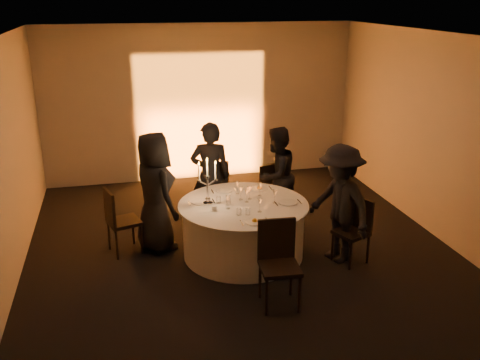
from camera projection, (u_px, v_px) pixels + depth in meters
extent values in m
plane|color=black|center=(243.00, 254.00, 7.60)|extent=(7.00, 7.00, 0.00)
plane|color=silver|center=(244.00, 37.00, 6.61)|extent=(7.00, 7.00, 0.00)
plane|color=#B0AAA3|center=(200.00, 103.00, 10.32)|extent=(7.00, 0.00, 7.00)
plane|color=#B0AAA3|center=(358.00, 285.00, 3.89)|extent=(7.00, 0.00, 7.00)
plane|color=#B0AAA3|center=(3.00, 169.00, 6.45)|extent=(0.00, 7.00, 7.00)
plane|color=#B0AAA3|center=(444.00, 139.00, 7.76)|extent=(0.00, 7.00, 7.00)
cube|color=black|center=(205.00, 179.00, 10.52)|extent=(0.25, 0.12, 0.10)
cylinder|color=black|center=(243.00, 253.00, 7.60)|extent=(0.60, 0.60, 0.03)
cylinder|color=black|center=(243.00, 230.00, 7.48)|extent=(0.20, 0.20, 0.75)
cylinder|color=silver|center=(243.00, 230.00, 7.48)|extent=(1.68, 1.68, 0.75)
cylinder|color=silver|center=(243.00, 205.00, 7.35)|extent=(1.80, 1.80, 0.02)
cube|color=black|center=(124.00, 222.00, 7.53)|extent=(0.52, 0.52, 0.05)
cube|color=black|center=(109.00, 207.00, 7.36)|extent=(0.16, 0.42, 0.48)
cylinder|color=black|center=(142.00, 239.00, 7.55)|extent=(0.04, 0.04, 0.45)
cylinder|color=black|center=(133.00, 230.00, 7.84)|extent=(0.04, 0.04, 0.45)
cylinder|color=black|center=(117.00, 245.00, 7.38)|extent=(0.04, 0.04, 0.45)
cylinder|color=black|center=(109.00, 235.00, 7.67)|extent=(0.04, 0.04, 0.45)
cube|color=black|center=(215.00, 186.00, 8.96)|extent=(0.43, 0.43, 0.05)
cube|color=black|center=(216.00, 176.00, 8.71)|extent=(0.41, 0.06, 0.47)
cylinder|color=black|center=(224.00, 195.00, 9.23)|extent=(0.04, 0.04, 0.44)
cylinder|color=black|center=(204.00, 196.00, 9.17)|extent=(0.04, 0.04, 0.44)
cylinder|color=black|center=(227.00, 202.00, 8.91)|extent=(0.04, 0.04, 0.44)
cylinder|color=black|center=(206.00, 203.00, 8.85)|extent=(0.04, 0.04, 0.44)
cube|color=black|center=(262.00, 190.00, 8.79)|extent=(0.55, 0.55, 0.05)
cube|color=black|center=(270.00, 178.00, 8.58)|extent=(0.39, 0.21, 0.47)
cylinder|color=black|center=(262.00, 197.00, 9.10)|extent=(0.04, 0.04, 0.44)
cylinder|color=black|center=(247.00, 202.00, 8.89)|extent=(0.04, 0.04, 0.44)
cylinder|color=black|center=(277.00, 203.00, 8.85)|extent=(0.04, 0.04, 0.44)
cylinder|color=black|center=(261.00, 208.00, 8.64)|extent=(0.04, 0.04, 0.44)
cube|color=black|center=(351.00, 233.00, 7.25)|extent=(0.51, 0.51, 0.05)
cube|color=black|center=(362.00, 214.00, 7.27)|extent=(0.18, 0.38, 0.45)
cylinder|color=black|center=(332.00, 246.00, 7.36)|extent=(0.04, 0.04, 0.42)
cylinder|color=black|center=(350.00, 256.00, 7.10)|extent=(0.04, 0.04, 0.42)
cylinder|color=black|center=(350.00, 240.00, 7.55)|extent=(0.04, 0.04, 0.42)
cylinder|color=black|center=(368.00, 249.00, 7.29)|extent=(0.04, 0.04, 0.42)
cube|color=black|center=(280.00, 268.00, 6.21)|extent=(0.48, 0.48, 0.05)
cube|color=black|center=(276.00, 239.00, 6.30)|extent=(0.45, 0.07, 0.51)
cylinder|color=black|center=(267.00, 297.00, 6.08)|extent=(0.04, 0.04, 0.48)
cylinder|color=black|center=(299.00, 294.00, 6.14)|extent=(0.04, 0.04, 0.48)
cylinder|color=black|center=(260.00, 280.00, 6.44)|extent=(0.04, 0.04, 0.48)
cylinder|color=black|center=(291.00, 277.00, 6.50)|extent=(0.04, 0.04, 0.48)
imported|color=black|center=(155.00, 192.00, 7.52)|extent=(0.84, 0.99, 1.73)
imported|color=black|center=(211.00, 176.00, 8.25)|extent=(0.70, 0.54, 1.70)
imported|color=black|center=(276.00, 175.00, 8.47)|extent=(0.96, 0.93, 1.56)
imported|color=black|center=(340.00, 204.00, 7.20)|extent=(0.94, 1.21, 1.65)
cylinder|color=white|center=(201.00, 202.00, 7.40)|extent=(0.28, 0.28, 0.01)
cube|color=silver|center=(189.00, 203.00, 7.36)|extent=(0.01, 0.17, 0.01)
cube|color=silver|center=(213.00, 201.00, 7.43)|extent=(0.02, 0.17, 0.01)
cylinder|color=white|center=(224.00, 191.00, 7.82)|extent=(0.24, 0.24, 0.01)
cube|color=silver|center=(212.00, 192.00, 7.79)|extent=(0.02, 0.17, 0.01)
cube|color=silver|center=(235.00, 190.00, 7.86)|extent=(0.01, 0.17, 0.01)
cylinder|color=white|center=(259.00, 189.00, 7.89)|extent=(0.25, 0.25, 0.01)
cube|color=silver|center=(248.00, 190.00, 7.85)|extent=(0.02, 0.17, 0.01)
cube|color=silver|center=(270.00, 188.00, 7.93)|extent=(0.01, 0.17, 0.01)
sphere|color=#FDA920|center=(259.00, 186.00, 7.87)|extent=(0.07, 0.07, 0.07)
cylinder|color=white|center=(288.00, 203.00, 7.38)|extent=(0.26, 0.26, 0.01)
cube|color=silver|center=(276.00, 204.00, 7.34)|extent=(0.02, 0.17, 0.01)
cube|color=silver|center=(299.00, 202.00, 7.41)|extent=(0.01, 0.17, 0.01)
cylinder|color=white|center=(255.00, 222.00, 6.76)|extent=(0.25, 0.25, 0.01)
cube|color=silver|center=(242.00, 223.00, 6.72)|extent=(0.02, 0.17, 0.01)
cube|color=silver|center=(268.00, 220.00, 6.80)|extent=(0.02, 0.17, 0.01)
sphere|color=#FDA920|center=(255.00, 219.00, 6.75)|extent=(0.07, 0.07, 0.07)
cylinder|color=white|center=(214.00, 210.00, 7.13)|extent=(0.11, 0.11, 0.01)
cylinder|color=white|center=(214.00, 208.00, 7.12)|extent=(0.07, 0.07, 0.06)
cylinder|color=silver|center=(208.00, 203.00, 7.34)|extent=(0.13, 0.13, 0.02)
sphere|color=silver|center=(208.00, 199.00, 7.32)|extent=(0.07, 0.07, 0.07)
cylinder|color=silver|center=(208.00, 190.00, 7.28)|extent=(0.03, 0.03, 0.35)
cylinder|color=silver|center=(207.00, 177.00, 7.22)|extent=(0.06, 0.06, 0.03)
cylinder|color=white|center=(207.00, 168.00, 7.18)|extent=(0.02, 0.02, 0.23)
cone|color=#F9A42C|center=(207.00, 159.00, 7.13)|extent=(0.02, 0.02, 0.04)
cylinder|color=silver|center=(203.00, 183.00, 7.23)|extent=(0.13, 0.02, 0.08)
cylinder|color=silver|center=(199.00, 181.00, 7.21)|extent=(0.05, 0.05, 0.03)
cylinder|color=white|center=(199.00, 173.00, 7.17)|extent=(0.02, 0.02, 0.23)
cone|color=#F9A42C|center=(199.00, 163.00, 7.12)|extent=(0.02, 0.02, 0.04)
cylinder|color=silver|center=(212.00, 182.00, 7.26)|extent=(0.13, 0.02, 0.08)
cylinder|color=silver|center=(216.00, 180.00, 7.26)|extent=(0.05, 0.05, 0.03)
cylinder|color=white|center=(216.00, 171.00, 7.22)|extent=(0.02, 0.02, 0.23)
cone|color=#F9A42C|center=(215.00, 162.00, 7.17)|extent=(0.02, 0.02, 0.04)
cylinder|color=silver|center=(228.00, 208.00, 7.19)|extent=(0.06, 0.06, 0.01)
cylinder|color=silver|center=(228.00, 205.00, 7.17)|extent=(0.01, 0.01, 0.10)
cone|color=silver|center=(228.00, 198.00, 7.14)|extent=(0.07, 0.07, 0.09)
cylinder|color=silver|center=(260.00, 195.00, 7.64)|extent=(0.06, 0.06, 0.01)
cylinder|color=silver|center=(260.00, 192.00, 7.63)|extent=(0.01, 0.01, 0.10)
cone|color=silver|center=(260.00, 186.00, 7.60)|extent=(0.07, 0.07, 0.09)
cylinder|color=silver|center=(260.00, 212.00, 7.08)|extent=(0.06, 0.06, 0.01)
cylinder|color=silver|center=(260.00, 208.00, 7.06)|extent=(0.01, 0.01, 0.10)
cone|color=silver|center=(260.00, 202.00, 7.04)|extent=(0.07, 0.07, 0.09)
cylinder|color=silver|center=(250.00, 199.00, 7.52)|extent=(0.06, 0.06, 0.01)
cylinder|color=silver|center=(250.00, 195.00, 7.50)|extent=(0.01, 0.01, 0.10)
cone|color=silver|center=(250.00, 189.00, 7.47)|extent=(0.07, 0.07, 0.09)
cylinder|color=silver|center=(247.00, 202.00, 7.41)|extent=(0.06, 0.06, 0.01)
cylinder|color=silver|center=(247.00, 198.00, 7.39)|extent=(0.01, 0.01, 0.10)
cone|color=silver|center=(247.00, 192.00, 7.36)|extent=(0.07, 0.07, 0.09)
cylinder|color=silver|center=(241.00, 199.00, 7.50)|extent=(0.06, 0.06, 0.01)
cylinder|color=silver|center=(241.00, 196.00, 7.48)|extent=(0.01, 0.01, 0.10)
cone|color=silver|center=(241.00, 190.00, 7.45)|extent=(0.07, 0.07, 0.09)
cylinder|color=silver|center=(237.00, 193.00, 7.72)|extent=(0.06, 0.06, 0.01)
cylinder|color=silver|center=(237.00, 190.00, 7.70)|extent=(0.01, 0.01, 0.10)
cone|color=silver|center=(237.00, 184.00, 7.67)|extent=(0.07, 0.07, 0.09)
cylinder|color=silver|center=(275.00, 203.00, 7.38)|extent=(0.06, 0.06, 0.01)
cylinder|color=silver|center=(275.00, 199.00, 7.36)|extent=(0.01, 0.01, 0.10)
cone|color=silver|center=(275.00, 193.00, 7.33)|extent=(0.07, 0.07, 0.09)
cylinder|color=silver|center=(239.00, 212.00, 6.97)|extent=(0.07, 0.07, 0.09)
cylinder|color=silver|center=(228.00, 202.00, 7.30)|extent=(0.07, 0.07, 0.09)
cylinder|color=silver|center=(219.00, 200.00, 7.37)|extent=(0.07, 0.07, 0.09)
cylinder|color=silver|center=(248.00, 211.00, 6.98)|extent=(0.07, 0.07, 0.09)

